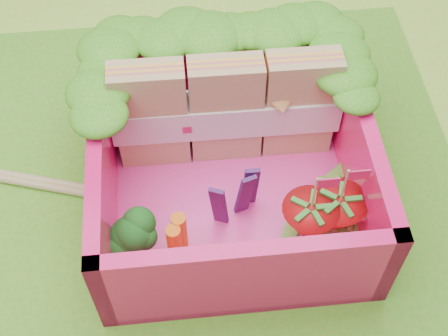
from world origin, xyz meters
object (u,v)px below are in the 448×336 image
Objects in this scene: broccoli at (133,236)px; strawberry_left at (308,224)px; sandwich_stack at (227,110)px; strawberry_right at (336,216)px; bento_box at (232,164)px; chopsticks at (16,178)px.

strawberry_left is at bearing 0.58° from broccoli.
sandwich_stack is 2.27× the size of strawberry_right.
chopsticks is at bearing 169.43° from bento_box.
sandwich_stack is at bearing 118.66° from strawberry_left.
bento_box is at bearing -91.08° from sandwich_stack.
broccoli is 0.65× the size of strawberry_right.
bento_box is 2.57× the size of strawberry_left.
sandwich_stack is at bearing 129.58° from strawberry_right.
strawberry_left is (0.81, 0.01, -0.04)m from broccoli.
strawberry_left is 0.22× the size of chopsticks.
strawberry_right is at bearing 12.16° from strawberry_left.
sandwich_stack reaches higher than strawberry_right.
sandwich_stack reaches higher than broccoli.
bento_box is at bearing 33.82° from broccoli.
sandwich_stack is 0.50× the size of chopsticks.
bento_box is 0.57× the size of chopsticks.
strawberry_left reaches higher than strawberry_right.
strawberry_right is 0.22× the size of chopsticks.
sandwich_stack is 1.17m from chopsticks.
bento_box is 1.16m from chopsticks.
sandwich_stack is 0.69m from strawberry_left.
chopsticks is (-1.58, 0.49, -0.17)m from strawberry_right.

